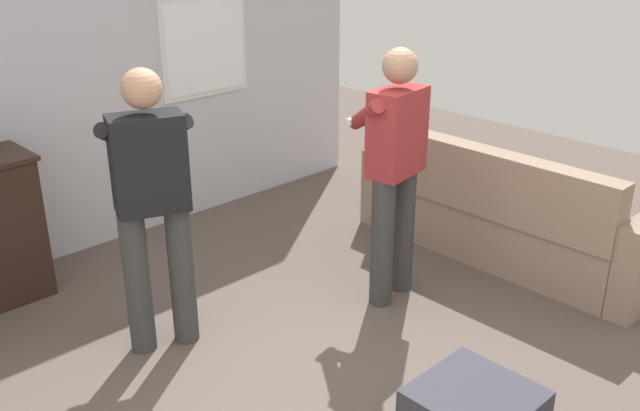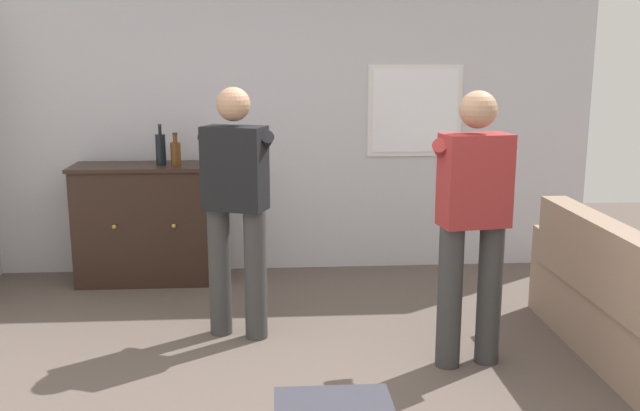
% 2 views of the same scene
% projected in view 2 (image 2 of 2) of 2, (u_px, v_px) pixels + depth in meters
% --- Properties ---
extents(ground, '(10.40, 10.40, 0.00)m').
position_uv_depth(ground, '(317.00, 406.00, 3.89)').
color(ground, brown).
extents(wall_back_with_window, '(5.20, 0.15, 2.80)m').
position_uv_depth(wall_back_with_window, '(299.00, 111.00, 6.20)').
color(wall_back_with_window, silver).
rests_on(wall_back_with_window, ground).
extents(couch, '(0.57, 2.30, 0.89)m').
position_uv_depth(couch, '(636.00, 316.00, 4.25)').
color(couch, gray).
rests_on(couch, ground).
extents(sideboard_cabinet, '(1.22, 0.49, 0.99)m').
position_uv_depth(sideboard_cabinet, '(149.00, 224.00, 5.95)').
color(sideboard_cabinet, black).
rests_on(sideboard_cabinet, ground).
extents(bottle_wine_green, '(0.08, 0.08, 0.27)m').
position_uv_depth(bottle_wine_green, '(176.00, 153.00, 5.81)').
color(bottle_wine_green, '#593314').
rests_on(bottle_wine_green, sideboard_cabinet).
extents(bottle_liquor_amber, '(0.08, 0.08, 0.34)m').
position_uv_depth(bottle_liquor_amber, '(161.00, 149.00, 5.81)').
color(bottle_liquor_amber, black).
rests_on(bottle_liquor_amber, sideboard_cabinet).
extents(person_standing_left, '(0.52, 0.52, 1.68)m').
position_uv_depth(person_standing_left, '(236.00, 201.00, 4.70)').
color(person_standing_left, '#383838').
rests_on(person_standing_left, ground).
extents(person_standing_right, '(0.55, 0.50, 1.68)m').
position_uv_depth(person_standing_right, '(472.00, 216.00, 4.25)').
color(person_standing_right, '#383838').
rests_on(person_standing_right, ground).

